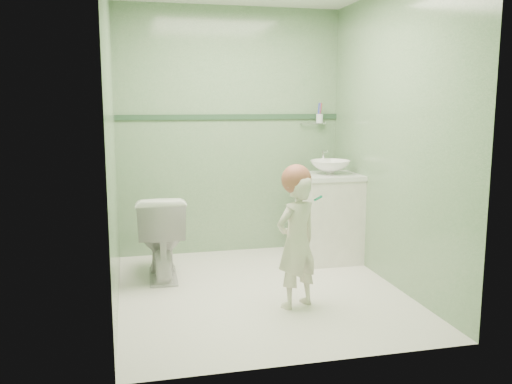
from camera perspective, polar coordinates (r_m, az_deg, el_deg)
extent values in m
plane|color=white|center=(4.43, 0.45, -10.31)|extent=(2.50, 2.50, 0.00)
cube|color=#729D6F|center=(5.40, -2.70, 6.26)|extent=(2.20, 0.04, 2.40)
cube|color=#729D6F|center=(2.99, 6.19, 3.68)|extent=(2.20, 0.04, 2.40)
cube|color=#729D6F|center=(4.06, -14.83, 4.93)|extent=(0.04, 2.50, 2.40)
cube|color=#729D6F|center=(4.57, 14.06, 5.42)|extent=(0.04, 2.50, 2.40)
cube|color=#2B4C33|center=(5.38, -2.68, 7.85)|extent=(2.20, 0.02, 0.05)
cube|color=silver|center=(5.21, 7.64, -2.82)|extent=(0.52, 0.50, 0.80)
cube|color=white|center=(5.14, 7.74, 1.66)|extent=(0.54, 0.52, 0.04)
imported|color=white|center=(5.13, 7.76, 2.59)|extent=(0.37, 0.37, 0.13)
cylinder|color=silver|center=(5.31, 7.00, 3.44)|extent=(0.03, 0.03, 0.18)
cylinder|color=silver|center=(5.25, 7.20, 4.25)|extent=(0.02, 0.12, 0.02)
cylinder|color=silver|center=(5.57, 5.99, 7.14)|extent=(0.26, 0.02, 0.02)
cylinder|color=silver|center=(5.57, 6.66, 7.64)|extent=(0.07, 0.07, 0.09)
cylinder|color=#8248A0|center=(5.55, 6.71, 8.36)|extent=(0.01, 0.01, 0.17)
cylinder|color=#2C2BD9|center=(5.55, 6.54, 8.36)|extent=(0.01, 0.01, 0.17)
cylinder|color=#D9493F|center=(5.57, 6.78, 8.36)|extent=(0.01, 0.01, 0.17)
imported|color=white|center=(4.75, -9.89, -4.54)|extent=(0.43, 0.72, 0.72)
imported|color=beige|center=(3.99, 4.27, -5.21)|extent=(0.42, 0.36, 0.98)
sphere|color=#9E5640|center=(3.92, 4.24, 1.33)|extent=(0.22, 0.22, 0.22)
cylinder|color=#0B9570|center=(3.88, 6.50, -0.67)|extent=(0.02, 0.14, 0.06)
cube|color=white|center=(3.87, 5.35, -0.08)|extent=(0.03, 0.02, 0.02)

